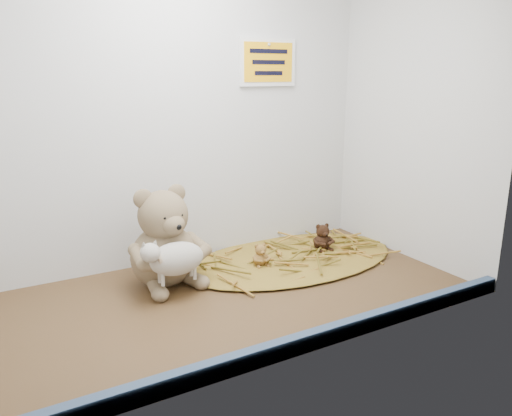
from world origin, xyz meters
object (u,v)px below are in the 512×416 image
main_teddy (163,236)px  toy_lamb (177,259)px  mini_teddy_tan (260,253)px  mini_teddy_brown (322,236)px

main_teddy → toy_lamb: main_teddy is taller
toy_lamb → mini_teddy_tan: toy_lamb is taller
toy_lamb → mini_teddy_brown: 49.28cm
toy_lamb → main_teddy: bearing=90.0°
main_teddy → toy_lamb: 9.54cm
mini_teddy_brown → toy_lamb: bearing=-162.1°
main_teddy → mini_teddy_tan: main_teddy is taller
toy_lamb → mini_teddy_tan: size_ratio=2.76×
toy_lamb → mini_teddy_brown: bearing=8.8°
main_teddy → mini_teddy_tan: (26.05, -3.58, -8.22)cm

